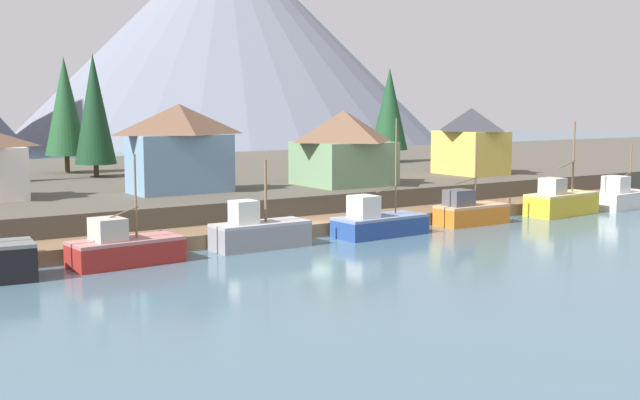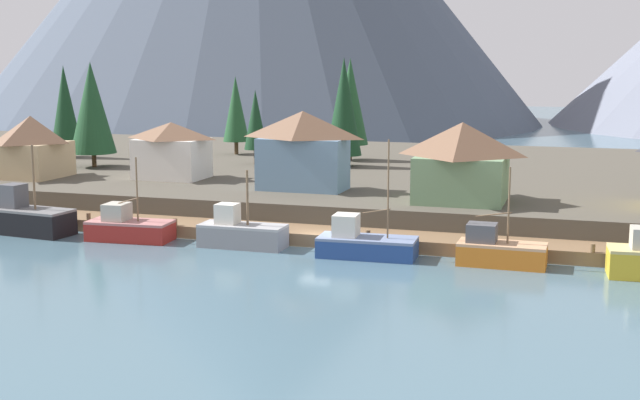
% 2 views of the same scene
% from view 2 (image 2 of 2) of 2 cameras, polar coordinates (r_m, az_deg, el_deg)
% --- Properties ---
extents(ground_plane, '(400.00, 400.00, 1.00)m').
position_cam_2_polar(ground_plane, '(82.71, 3.97, -0.73)').
color(ground_plane, '#476675').
extents(dock, '(80.00, 4.00, 1.60)m').
position_cam_2_polar(dock, '(65.45, 0.27, -2.50)').
color(dock, brown).
rests_on(dock, ground_plane).
extents(shoreline_bank, '(400.00, 56.00, 2.50)m').
position_cam_2_polar(shoreline_bank, '(94.01, 5.69, 1.54)').
color(shoreline_bank, '#4C473D').
rests_on(shoreline_bank, ground_plane).
extents(fishing_boat_black, '(7.38, 3.74, 7.41)m').
position_cam_2_polar(fishing_boat_black, '(72.75, -19.24, -1.19)').
color(fishing_boat_black, black).
rests_on(fishing_boat_black, ground_plane).
extents(fishing_boat_red, '(6.84, 3.27, 6.67)m').
position_cam_2_polar(fishing_boat_red, '(67.98, -12.94, -1.86)').
color(fishing_boat_red, maroon).
rests_on(fishing_boat_red, ground_plane).
extents(fishing_boat_grey, '(6.62, 2.56, 5.96)m').
position_cam_2_polar(fishing_boat_grey, '(64.09, -5.41, -2.27)').
color(fishing_boat_grey, gray).
rests_on(fishing_boat_grey, ground_plane).
extents(fishing_boat_blue, '(7.22, 3.24, 8.61)m').
position_cam_2_polar(fishing_boat_blue, '(60.68, 3.04, -3.00)').
color(fishing_boat_blue, navy).
rests_on(fishing_boat_blue, ground_plane).
extents(fishing_boat_orange, '(6.07, 2.66, 6.93)m').
position_cam_2_polar(fishing_boat_orange, '(59.39, 12.10, -3.41)').
color(fishing_boat_orange, '#CC6B1E').
rests_on(fishing_boat_orange, ground_plane).
extents(house_white, '(7.00, 5.19, 5.62)m').
position_cam_2_polar(house_white, '(84.74, -10.09, 3.40)').
color(house_white, silver).
rests_on(house_white, shoreline_bank).
extents(house_green, '(7.62, 7.27, 6.61)m').
position_cam_2_polar(house_green, '(70.34, 9.65, 2.64)').
color(house_green, '#6B8E66').
rests_on(house_green, shoreline_bank).
extents(house_tan, '(6.25, 6.57, 6.20)m').
position_cam_2_polar(house_tan, '(89.08, -19.08, 3.51)').
color(house_tan, tan).
rests_on(house_tan, shoreline_bank).
extents(house_blue, '(8.18, 4.44, 7.16)m').
position_cam_2_polar(house_blue, '(75.79, -1.18, 3.45)').
color(house_blue, '#6689A8').
rests_on(house_blue, shoreline_bank).
extents(conifer_near_left, '(4.32, 4.32, 12.02)m').
position_cam_2_polar(conifer_near_left, '(99.00, 2.07, 6.73)').
color(conifer_near_left, '#4C3823').
rests_on(conifer_near_left, shoreline_bank).
extents(conifer_near_right, '(5.02, 5.02, 11.59)m').
position_cam_2_polar(conifer_near_right, '(95.69, -15.31, 6.10)').
color(conifer_near_right, '#4C3823').
rests_on(conifer_near_right, shoreline_bank).
extents(conifer_mid_left, '(2.64, 2.64, 8.45)m').
position_cam_2_polar(conifer_mid_left, '(95.44, -4.42, 5.47)').
color(conifer_mid_left, '#4C3823').
rests_on(conifer_mid_left, shoreline_bank).
extents(conifer_mid_right, '(3.54, 3.54, 11.16)m').
position_cam_2_polar(conifer_mid_right, '(106.63, -17.02, 6.18)').
color(conifer_mid_right, '#4C3823').
rests_on(conifer_mid_right, shoreline_bank).
extents(conifer_back_left, '(4.02, 4.02, 12.07)m').
position_cam_2_polar(conifer_back_left, '(92.71, 1.63, 6.39)').
color(conifer_back_left, '#4C3823').
rests_on(conifer_back_left, shoreline_bank).
extents(conifer_centre, '(3.28, 3.28, 9.83)m').
position_cam_2_polar(conifer_centre, '(105.94, -5.77, 6.20)').
color(conifer_centre, '#4C3823').
rests_on(conifer_centre, shoreline_bank).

